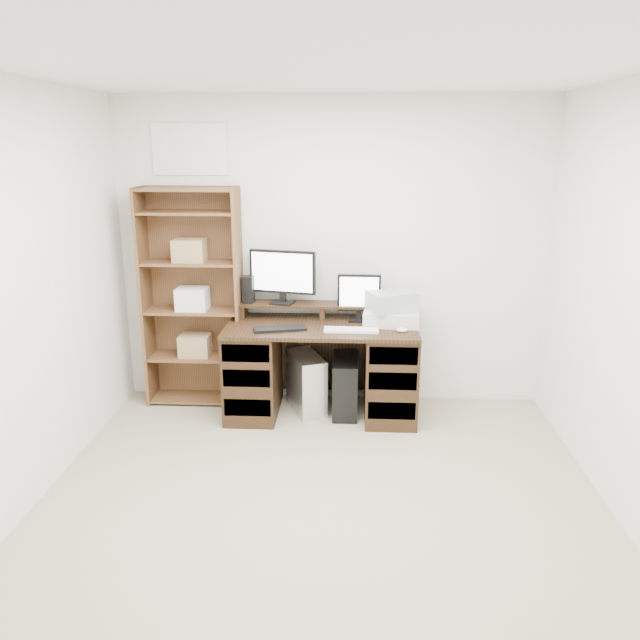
# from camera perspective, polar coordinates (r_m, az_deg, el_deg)

# --- Properties ---
(room) EXTENTS (3.54, 4.04, 2.54)m
(room) POSITION_cam_1_polar(r_m,az_deg,el_deg) (3.19, -0.22, -0.17)
(room) COLOR tan
(room) RESTS_ON ground
(desk) EXTENTS (1.50, 0.70, 0.75)m
(desk) POSITION_cam_1_polar(r_m,az_deg,el_deg) (5.02, 0.13, -4.39)
(desk) COLOR black
(desk) RESTS_ON ground
(riser_shelf) EXTENTS (1.40, 0.22, 0.12)m
(riser_shelf) POSITION_cam_1_polar(r_m,az_deg,el_deg) (5.08, 0.25, 1.23)
(riser_shelf) COLOR black
(riser_shelf) RESTS_ON desk
(monitor_wide) EXTENTS (0.54, 0.18, 0.43)m
(monitor_wide) POSITION_cam_1_polar(r_m,az_deg,el_deg) (5.04, -3.45, 4.22)
(monitor_wide) COLOR black
(monitor_wide) RESTS_ON riser_shelf
(monitor_small) EXTENTS (0.34, 0.13, 0.38)m
(monitor_small) POSITION_cam_1_polar(r_m,az_deg,el_deg) (4.98, 3.58, 2.24)
(monitor_small) COLOR black
(monitor_small) RESTS_ON desk
(speaker) EXTENTS (0.10, 0.10, 0.22)m
(speaker) POSITION_cam_1_polar(r_m,az_deg,el_deg) (5.10, -6.58, 2.79)
(speaker) COLOR black
(speaker) RESTS_ON riser_shelf
(keyboard_black) EXTENTS (0.42, 0.23, 0.02)m
(keyboard_black) POSITION_cam_1_polar(r_m,az_deg,el_deg) (4.77, -3.68, -0.80)
(keyboard_black) COLOR black
(keyboard_black) RESTS_ON desk
(keyboard_white) EXTENTS (0.42, 0.13, 0.02)m
(keyboard_white) POSITION_cam_1_polar(r_m,az_deg,el_deg) (4.74, 2.88, -0.92)
(keyboard_white) COLOR white
(keyboard_white) RESTS_ON desk
(mouse) EXTENTS (0.09, 0.06, 0.03)m
(mouse) POSITION_cam_1_polar(r_m,az_deg,el_deg) (4.76, 7.52, -0.90)
(mouse) COLOR white
(mouse) RESTS_ON desk
(printer) EXTENTS (0.45, 0.36, 0.11)m
(printer) POSITION_cam_1_polar(r_m,az_deg,el_deg) (4.95, 6.53, 0.26)
(printer) COLOR beige
(printer) RESTS_ON desk
(basket) EXTENTS (0.43, 0.37, 0.15)m
(basket) POSITION_cam_1_polar(r_m,az_deg,el_deg) (4.92, 6.58, 1.71)
(basket) COLOR #9AA1A5
(basket) RESTS_ON printer
(tower_silver) EXTENTS (0.37, 0.52, 0.47)m
(tower_silver) POSITION_cam_1_polar(r_m,az_deg,el_deg) (5.14, -1.27, -5.71)
(tower_silver) COLOR silver
(tower_silver) RESTS_ON ground
(tower_black) EXTENTS (0.20, 0.46, 0.46)m
(tower_black) POSITION_cam_1_polar(r_m,az_deg,el_deg) (5.09, 2.30, -6.02)
(tower_black) COLOR black
(tower_black) RESTS_ON ground
(bookshelf) EXTENTS (0.80, 0.30, 1.80)m
(bookshelf) POSITION_cam_1_polar(r_m,az_deg,el_deg) (5.23, -11.52, 2.17)
(bookshelf) COLOR brown
(bookshelf) RESTS_ON ground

